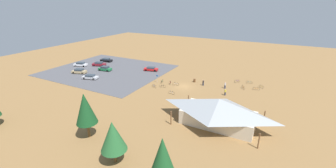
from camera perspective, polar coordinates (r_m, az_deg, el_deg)
The scene contains 29 objects.
ground at distance 57.79m, azimuth 4.05°, elevation -0.67°, with size 160.00×160.00×0.00m, color olive.
parking_lot_asphalt at distance 74.02m, azimuth -15.28°, elevation 3.51°, with size 36.29×31.26×0.05m, color #4C4C51.
bike_pavilion at distance 40.29m, azimuth 13.07°, elevation -6.69°, with size 15.32×8.50×5.11m.
trash_bin at distance 61.17m, azimuth 6.96°, elevation 0.91°, with size 0.60×0.60×0.90m, color brown.
lot_sign at distance 60.34m, azimuth -2.86°, elevation 1.73°, with size 0.56×0.08×2.20m.
pine_east at distance 30.87m, azimuth -14.24°, elevation -13.10°, with size 3.61×3.61×6.42m.
pine_far_west at distance 23.64m, azimuth -1.42°, elevation -19.75°, with size 3.58×3.58×8.68m.
pine_far_east at distance 37.05m, azimuth -20.86°, elevation -6.05°, with size 3.41×3.41×7.85m.
bicycle_orange_lone_east at distance 59.69m, azimuth 22.13°, elevation -1.13°, with size 1.68×0.48×0.80m.
bicycle_purple_edge_north at distance 63.46m, azimuth 17.69°, elevation 0.73°, with size 1.34×1.17×0.84m.
bicycle_green_yard_right at distance 60.26m, azimuth -1.55°, elevation 0.70°, with size 0.48×1.75×0.89m.
bicycle_silver_mid_cluster at distance 52.84m, azimuth 0.96°, elevation -2.31°, with size 1.67×0.48×0.84m.
bicycle_white_front_row at distance 58.34m, azimuth 2.03°, elevation -0.00°, with size 1.74×0.50×0.87m.
bicycle_black_near_sign at distance 56.99m, azimuth -1.41°, elevation -0.55°, with size 1.66×0.48×0.80m.
bicycle_teal_near_porch at distance 63.73m, azimuth 20.48°, elevation 0.44°, with size 1.66×0.56×0.77m.
bicycle_red_lone_west at distance 59.35m, azimuth 0.60°, elevation 0.35°, with size 0.68×1.67×0.81m.
bicycle_yellow_by_bin at distance 61.67m, azimuth 23.29°, elevation -0.64°, with size 1.25×1.12×0.79m.
bicycle_blue_yard_center at distance 56.91m, azimuth -3.62°, elevation -0.58°, with size 1.63×0.64×0.86m.
bicycle_orange_back_row at distance 59.25m, azimuth 19.09°, elevation -0.86°, with size 0.95×1.57×0.85m.
car_silver_inner_stall at distance 66.91m, azimuth -19.72°, elevation 1.79°, with size 4.80×2.92×1.27m.
car_white_back_corner at distance 81.62m, azimuth -21.95°, elevation 4.84°, with size 4.80×3.12×1.39m.
car_black_mid_lot at distance 84.78m, azimuth -15.88°, elevation 6.09°, with size 4.62×2.47×1.30m.
car_tan_aisle_side at distance 73.40m, azimuth -22.26°, elevation 3.15°, with size 4.76×3.08×1.46m.
car_green_far_end at distance 73.59m, azimuth -16.19°, elevation 3.93°, with size 4.41×2.41×1.46m.
car_maroon_second_row at distance 79.77m, azimuth -17.61°, elevation 5.05°, with size 4.86×3.31×1.43m.
car_red_by_curb at distance 70.72m, azimuth -4.49°, elevation 3.97°, with size 4.74×2.82×1.28m.
visitor_near_lot at distance 53.78m, azimuth 14.77°, elevation -2.01°, with size 0.36×0.37×1.69m.
visitor_by_pavilion at distance 58.79m, azimuth 9.21°, elevation 0.38°, with size 0.37×0.36×1.64m.
visitor_crossing_yard at distance 57.99m, azimuth 14.73°, elevation -0.32°, with size 0.39×0.40×1.69m.
Camera 1 is at (-21.38, 49.35, 21.14)m, focal length 23.25 mm.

